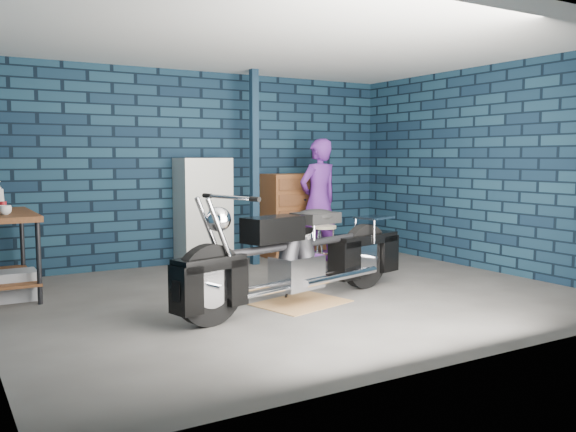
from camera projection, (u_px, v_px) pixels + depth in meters
name	position (u px, v px, depth m)	size (l,w,h in m)	color
ground	(293.00, 295.00, 6.63)	(6.00, 6.00, 0.00)	#54524F
room_walls	(268.00, 122.00, 6.92)	(6.02, 5.01, 2.71)	black
support_post	(254.00, 168.00, 8.45)	(0.10, 0.10, 2.70)	#112436
workbench	(5.00, 254.00, 6.60)	(0.60, 1.40, 0.91)	brown
drip_mat	(301.00, 303.00, 6.28)	(0.89, 0.67, 0.01)	olive
motorcycle	(301.00, 247.00, 6.23)	(2.63, 0.71, 1.16)	black
person	(318.00, 201.00, 8.69)	(0.64, 0.42, 1.76)	#57217D
storage_bin	(12.00, 286.00, 6.40)	(0.49, 0.35, 0.31)	gray
locker	(203.00, 212.00, 8.42)	(0.69, 0.50, 1.49)	beige
tool_chest	(296.00, 215.00, 9.19)	(0.94, 0.52, 1.25)	brown
shop_stool	(324.00, 247.00, 8.14)	(0.32, 0.32, 0.59)	beige
cup_a	(5.00, 210.00, 6.26)	(0.13, 0.13, 0.10)	beige
mug_red	(3.00, 206.00, 6.72)	(0.08, 0.08, 0.10)	maroon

